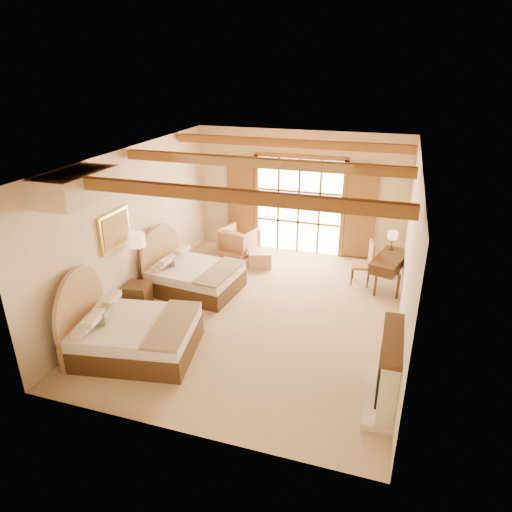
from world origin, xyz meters
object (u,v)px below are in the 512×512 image
at_px(bed_far, 189,274).
at_px(bed_near, 128,331).
at_px(nightstand, 138,297).
at_px(armchair, 239,242).
at_px(desk, 389,270).

bearing_deg(bed_far, bed_near, -84.35).
xyz_separation_m(bed_far, nightstand, (-0.63, -1.13, -0.09)).
xyz_separation_m(bed_far, armchair, (0.42, 2.17, 0.02)).
height_order(bed_far, armchair, bed_far).
distance_m(bed_near, nightstand, 1.49).
bearing_deg(desk, bed_far, -144.50).
bearing_deg(armchair, desk, -174.34).
height_order(bed_near, nightstand, bed_near).
distance_m(bed_near, armchair, 4.67).
height_order(nightstand, desk, desk).
bearing_deg(armchair, nightstand, 86.98).
bearing_deg(nightstand, bed_near, -74.00).
height_order(bed_far, desk, bed_far).
height_order(bed_near, bed_far, bed_near).
distance_m(nightstand, armchair, 3.46).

